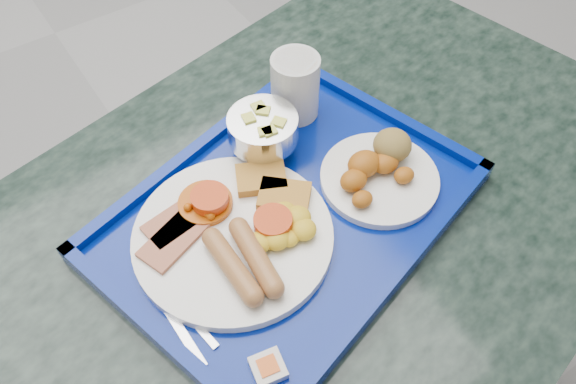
{
  "coord_description": "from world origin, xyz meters",
  "views": [
    {
      "loc": [
        -0.27,
        -1.35,
        1.36
      ],
      "look_at": [
        -0.01,
        -0.97,
        0.76
      ],
      "focal_mm": 35.0,
      "sensor_mm": 36.0,
      "label": 1
    }
  ],
  "objects_px": {
    "main_plate": "(239,231)",
    "fruit_bowl": "(263,130)",
    "bread_plate": "(379,170)",
    "table": "(312,268)",
    "tray": "(288,212)",
    "juice_cup": "(295,85)"
  },
  "relations": [
    {
      "from": "table",
      "to": "main_plate",
      "type": "height_order",
      "value": "main_plate"
    },
    {
      "from": "fruit_bowl",
      "to": "main_plate",
      "type": "bearing_deg",
      "value": -134.42
    },
    {
      "from": "table",
      "to": "bread_plate",
      "type": "distance_m",
      "value": 0.24
    },
    {
      "from": "juice_cup",
      "to": "main_plate",
      "type": "bearing_deg",
      "value": -141.53
    },
    {
      "from": "bread_plate",
      "to": "juice_cup",
      "type": "xyz_separation_m",
      "value": [
        -0.02,
        0.18,
        0.04
      ]
    },
    {
      "from": "table",
      "to": "bread_plate",
      "type": "height_order",
      "value": "bread_plate"
    },
    {
      "from": "bread_plate",
      "to": "fruit_bowl",
      "type": "bearing_deg",
      "value": 128.85
    },
    {
      "from": "table",
      "to": "tray",
      "type": "relative_size",
      "value": 2.16
    },
    {
      "from": "tray",
      "to": "fruit_bowl",
      "type": "xyz_separation_m",
      "value": [
        0.03,
        0.11,
        0.05
      ]
    },
    {
      "from": "main_plate",
      "to": "bread_plate",
      "type": "xyz_separation_m",
      "value": [
        0.22,
        -0.02,
        0.0
      ]
    },
    {
      "from": "tray",
      "to": "main_plate",
      "type": "distance_m",
      "value": 0.08
    },
    {
      "from": "table",
      "to": "tray",
      "type": "xyz_separation_m",
      "value": [
        -0.04,
        0.01,
        0.19
      ]
    },
    {
      "from": "main_plate",
      "to": "bread_plate",
      "type": "height_order",
      "value": "bread_plate"
    },
    {
      "from": "table",
      "to": "tray",
      "type": "distance_m",
      "value": 0.2
    },
    {
      "from": "tray",
      "to": "fruit_bowl",
      "type": "distance_m",
      "value": 0.13
    },
    {
      "from": "fruit_bowl",
      "to": "juice_cup",
      "type": "xyz_separation_m",
      "value": [
        0.09,
        0.04,
        0.01
      ]
    },
    {
      "from": "bread_plate",
      "to": "table",
      "type": "bearing_deg",
      "value": 169.1
    },
    {
      "from": "main_plate",
      "to": "fruit_bowl",
      "type": "height_order",
      "value": "fruit_bowl"
    },
    {
      "from": "table",
      "to": "main_plate",
      "type": "bearing_deg",
      "value": 177.6
    },
    {
      "from": "main_plate",
      "to": "juice_cup",
      "type": "distance_m",
      "value": 0.26
    },
    {
      "from": "fruit_bowl",
      "to": "juice_cup",
      "type": "distance_m",
      "value": 0.1
    },
    {
      "from": "bread_plate",
      "to": "fruit_bowl",
      "type": "relative_size",
      "value": 1.66
    }
  ]
}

